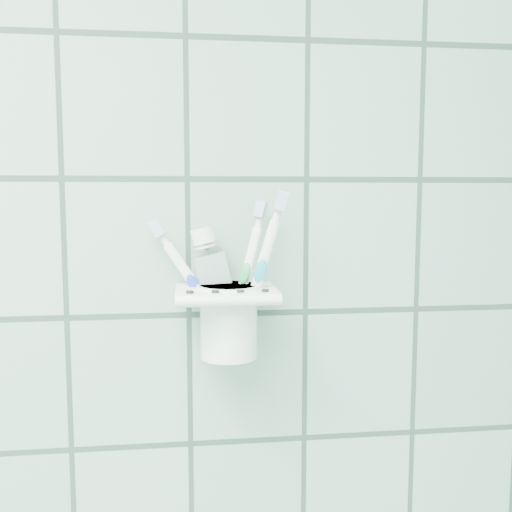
{
  "coord_description": "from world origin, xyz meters",
  "views": [
    {
      "loc": [
        0.6,
        0.48,
        1.4
      ],
      "look_at": [
        0.68,
        1.1,
        1.34
      ],
      "focal_mm": 40.0,
      "sensor_mm": 36.0,
      "label": 1
    }
  ],
  "objects_px": {
    "toothbrush_pink": "(238,272)",
    "toothbrush_orange": "(237,269)",
    "cup": "(229,318)",
    "toothbrush_blue": "(226,273)",
    "toothpaste_tube": "(230,278)",
    "holder_bracket": "(226,295)"
  },
  "relations": [
    {
      "from": "holder_bracket",
      "to": "toothbrush_orange",
      "type": "distance_m",
      "value": 0.03
    },
    {
      "from": "toothbrush_blue",
      "to": "toothpaste_tube",
      "type": "relative_size",
      "value": 1.17
    },
    {
      "from": "holder_bracket",
      "to": "toothbrush_orange",
      "type": "relative_size",
      "value": 0.6
    },
    {
      "from": "toothbrush_blue",
      "to": "toothbrush_orange",
      "type": "relative_size",
      "value": 0.94
    },
    {
      "from": "toothbrush_pink",
      "to": "holder_bracket",
      "type": "bearing_deg",
      "value": -178.37
    },
    {
      "from": "cup",
      "to": "toothpaste_tube",
      "type": "xyz_separation_m",
      "value": [
        0.0,
        0.01,
        0.05
      ]
    },
    {
      "from": "toothbrush_orange",
      "to": "cup",
      "type": "bearing_deg",
      "value": 151.43
    },
    {
      "from": "toothpaste_tube",
      "to": "toothbrush_orange",
      "type": "bearing_deg",
      "value": -86.11
    },
    {
      "from": "toothbrush_blue",
      "to": "toothpaste_tube",
      "type": "height_order",
      "value": "toothbrush_blue"
    },
    {
      "from": "toothbrush_orange",
      "to": "holder_bracket",
      "type": "bearing_deg",
      "value": 173.29
    },
    {
      "from": "holder_bracket",
      "to": "cup",
      "type": "height_order",
      "value": "same"
    },
    {
      "from": "toothbrush_pink",
      "to": "toothbrush_orange",
      "type": "bearing_deg",
      "value": -114.85
    },
    {
      "from": "toothbrush_orange",
      "to": "toothpaste_tube",
      "type": "distance_m",
      "value": 0.02
    },
    {
      "from": "toothbrush_blue",
      "to": "holder_bracket",
      "type": "bearing_deg",
      "value": 126.61
    },
    {
      "from": "cup",
      "to": "toothbrush_orange",
      "type": "bearing_deg",
      "value": -38.86
    },
    {
      "from": "cup",
      "to": "toothbrush_pink",
      "type": "distance_m",
      "value": 0.06
    },
    {
      "from": "toothbrush_orange",
      "to": "toothbrush_blue",
      "type": "bearing_deg",
      "value": -167.84
    },
    {
      "from": "cup",
      "to": "toothbrush_blue",
      "type": "height_order",
      "value": "toothbrush_blue"
    },
    {
      "from": "toothbrush_pink",
      "to": "toothpaste_tube",
      "type": "xyz_separation_m",
      "value": [
        -0.01,
        0.01,
        -0.01
      ]
    },
    {
      "from": "cup",
      "to": "toothbrush_blue",
      "type": "relative_size",
      "value": 0.48
    },
    {
      "from": "holder_bracket",
      "to": "toothbrush_blue",
      "type": "relative_size",
      "value": 0.64
    },
    {
      "from": "toothbrush_orange",
      "to": "toothpaste_tube",
      "type": "relative_size",
      "value": 1.24
    }
  ]
}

